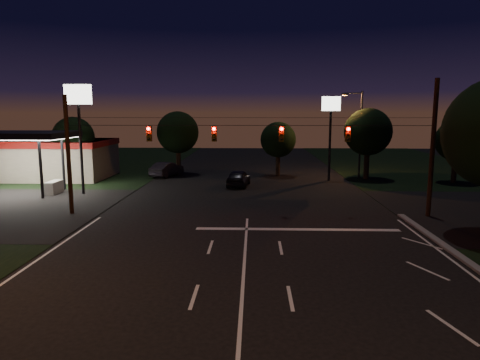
{
  "coord_description": "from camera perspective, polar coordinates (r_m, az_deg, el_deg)",
  "views": [
    {
      "loc": [
        0.42,
        -13.07,
        6.82
      ],
      "look_at": [
        -0.38,
        11.13,
        3.0
      ],
      "focal_mm": 32.0,
      "sensor_mm": 36.0,
      "label": 1
    }
  ],
  "objects": [
    {
      "name": "car_oncoming_a",
      "position": [
        40.02,
        -0.21,
        0.28
      ],
      "size": [
        2.39,
        4.76,
        1.56
      ],
      "primitive_type": "imported",
      "rotation": [
        0.0,
        0.0,
        3.02
      ],
      "color": "black",
      "rests_on": "ground"
    },
    {
      "name": "gas_station",
      "position": [
        49.04,
        -25.18,
        2.92
      ],
      "size": [
        14.2,
        16.1,
        5.25
      ],
      "color": "gray",
      "rests_on": "ground"
    },
    {
      "name": "utility_pole_left",
      "position": [
        31.45,
        -21.49,
        -4.2
      ],
      "size": [
        0.28,
        0.28,
        8.0
      ],
      "primitive_type": "cylinder",
      "color": "black",
      "rests_on": "ground"
    },
    {
      "name": "tree_far_a",
      "position": [
        47.01,
        -21.24,
        5.23
      ],
      "size": [
        4.2,
        4.2,
        6.42
      ],
      "color": "black",
      "rests_on": "ground"
    },
    {
      "name": "tree_far_b",
      "position": [
        47.99,
        -8.24,
        6.24
      ],
      "size": [
        4.6,
        4.6,
        6.98
      ],
      "color": "black",
      "rests_on": "ground"
    },
    {
      "name": "street_light_right_far",
      "position": [
        46.38,
        15.49,
        6.69
      ],
      "size": [
        2.2,
        0.35,
        9.0
      ],
      "color": "black",
      "rests_on": "ground"
    },
    {
      "name": "signal_span",
      "position": [
        28.07,
        1.04,
        6.28
      ],
      "size": [
        24.0,
        0.4,
        1.56
      ],
      "color": "black",
      "rests_on": "ground"
    },
    {
      "name": "stop_bar",
      "position": [
        25.63,
        7.65,
        -6.54
      ],
      "size": [
        12.0,
        0.5,
        0.01
      ],
      "primitive_type": "cube",
      "color": "silver",
      "rests_on": "ground"
    },
    {
      "name": "tree_far_e",
      "position": [
        46.59,
        26.86,
        4.67
      ],
      "size": [
        4.0,
        4.0,
        6.18
      ],
      "color": "black",
      "rests_on": "ground"
    },
    {
      "name": "utility_pole_right",
      "position": [
        31.12,
        23.76,
        -4.47
      ],
      "size": [
        0.3,
        0.3,
        9.0
      ],
      "primitive_type": "cylinder",
      "color": "black",
      "rests_on": "ground"
    },
    {
      "name": "tree_far_c",
      "position": [
        46.34,
        5.12,
        5.32
      ],
      "size": [
        3.8,
        3.8,
        5.86
      ],
      "color": "black",
      "rests_on": "ground"
    },
    {
      "name": "pole_sign_right",
      "position": [
        43.74,
        11.99,
        8.01
      ],
      "size": [
        1.8,
        0.3,
        8.4
      ],
      "color": "black",
      "rests_on": "ground"
    },
    {
      "name": "ground",
      "position": [
        14.75,
        0.04,
        -18.58
      ],
      "size": [
        140.0,
        140.0,
        0.0
      ],
      "primitive_type": "plane",
      "color": "black",
      "rests_on": "ground"
    },
    {
      "name": "pole_sign_left_near",
      "position": [
        37.92,
        -20.7,
        8.63
      ],
      "size": [
        2.2,
        0.3,
        9.1
      ],
      "color": "black",
      "rests_on": "ground"
    },
    {
      "name": "tree_far_d",
      "position": [
        45.74,
        16.68,
        6.09
      ],
      "size": [
        4.8,
        4.8,
        7.3
      ],
      "color": "black",
      "rests_on": "ground"
    },
    {
      "name": "car_oncoming_b",
      "position": [
        46.83,
        -9.73,
        1.42
      ],
      "size": [
        3.09,
        5.0,
        1.55
      ],
      "primitive_type": "imported",
      "rotation": [
        0.0,
        0.0,
        2.81
      ],
      "color": "black",
      "rests_on": "ground"
    }
  ]
}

